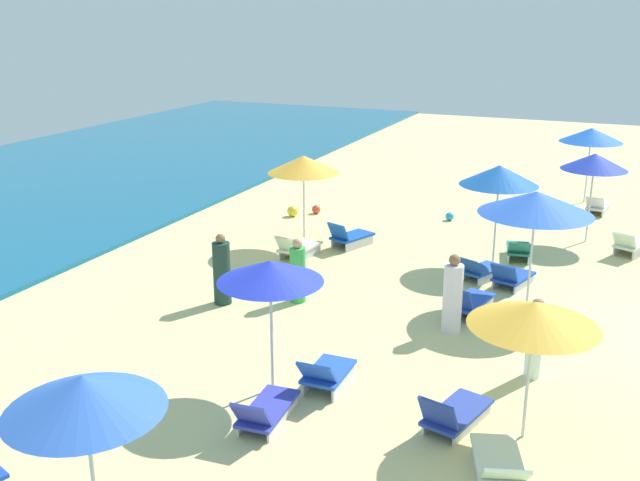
{
  "coord_description": "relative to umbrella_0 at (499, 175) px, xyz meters",
  "views": [
    {
      "loc": [
        -15.79,
        2.0,
        6.43
      ],
      "look_at": [
        -0.11,
        8.79,
        1.02
      ],
      "focal_mm": 41.38,
      "sensor_mm": 36.0,
      "label": 1
    }
  ],
  "objects": [
    {
      "name": "umbrella_8",
      "position": [
        7.82,
        -1.66,
        -0.06
      ],
      "size": [
        2.09,
        2.09,
        2.57
      ],
      "color": "silver",
      "rests_on": "ground_plane"
    },
    {
      "name": "umbrella_7",
      "position": [
        3.07,
        -2.08,
        -0.05
      ],
      "size": [
        1.82,
        1.82,
        2.57
      ],
      "color": "silver",
      "rests_on": "ground_plane"
    },
    {
      "name": "beachgoer_1",
      "position": [
        -4.33,
        3.62,
        -1.69
      ],
      "size": [
        0.51,
        0.51,
        1.51
      ],
      "rotation": [
        0.0,
        0.0,
        5.48
      ],
      "color": "green",
      "rests_on": "ground_plane"
    },
    {
      "name": "lounge_chair_8_0",
      "position": [
        6.42,
        -2.18,
        -2.14
      ],
      "size": [
        1.6,
        0.76,
        0.69
      ],
      "rotation": [
        0.0,
        0.0,
        1.43
      ],
      "color": "silver",
      "rests_on": "ground_plane"
    },
    {
      "name": "umbrella_5",
      "position": [
        -8.22,
        2.29,
        -0.17
      ],
      "size": [
        1.82,
        1.82,
        2.4
      ],
      "color": "silver",
      "rests_on": "ground_plane"
    },
    {
      "name": "umbrella_6",
      "position": [
        -12.61,
        2.5,
        -0.26
      ],
      "size": [
        1.93,
        1.93,
        2.36
      ],
      "color": "silver",
      "rests_on": "ground_plane"
    },
    {
      "name": "lounge_chair_2_0",
      "position": [
        -8.18,
        -0.93,
        -2.15
      ],
      "size": [
        1.6,
        0.97,
        0.75
      ],
      "rotation": [
        0.0,
        0.0,
        1.32
      ],
      "color": "silver",
      "rests_on": "ground_plane"
    },
    {
      "name": "umbrella_2",
      "position": [
        -8.01,
        -2.0,
        -0.31
      ],
      "size": [
        1.98,
        1.98,
        2.28
      ],
      "color": "silver",
      "rests_on": "ground_plane"
    },
    {
      "name": "lounge_chair_5_0",
      "position": [
        -9.28,
        1.89,
        -2.16
      ],
      "size": [
        1.55,
        0.71,
        0.7
      ],
      "rotation": [
        0.0,
        0.0,
        1.64
      ],
      "color": "silver",
      "rests_on": "ground_plane"
    },
    {
      "name": "lounge_chair_5_1",
      "position": [
        -7.84,
        1.43,
        -2.09
      ],
      "size": [
        1.32,
        0.68,
        0.75
      ],
      "rotation": [
        0.0,
        0.0,
        1.59
      ],
      "color": "silver",
      "rests_on": "ground_plane"
    },
    {
      "name": "lounge_chair_7_0",
      "position": [
        2.35,
        -3.3,
        -2.12
      ],
      "size": [
        1.53,
        1.1,
        0.71
      ],
      "rotation": [
        0.0,
        0.0,
        1.18
      ],
      "color": "silver",
      "rests_on": "ground_plane"
    },
    {
      "name": "lounge_chair_3_0",
      "position": [
        -3.53,
        -0.13,
        -2.11
      ],
      "size": [
        1.56,
        0.9,
        0.78
      ],
      "rotation": [
        0.0,
        0.0,
        1.36
      ],
      "color": "silver",
      "rests_on": "ground_plane"
    },
    {
      "name": "lounge_chair_0_1",
      "position": [
        -1.25,
        0.08,
        -2.14
      ],
      "size": [
        1.4,
        1.03,
        0.66
      ],
      "rotation": [
        0.0,
        0.0,
        1.17
      ],
      "color": "silver",
      "rests_on": "ground_plane"
    },
    {
      "name": "lounge_chair_2_1",
      "position": [
        -9.32,
        -1.86,
        -2.13
      ],
      "size": [
        1.58,
        1.07,
        0.65
      ],
      "rotation": [
        0.0,
        0.0,
        1.89
      ],
      "color": "silver",
      "rests_on": "ground_plane"
    },
    {
      "name": "umbrella_1",
      "position": [
        -0.54,
        5.2,
        -0.04
      ],
      "size": [
        1.98,
        1.98,
        2.59
      ],
      "color": "silver",
      "rests_on": "ground_plane"
    },
    {
      "name": "lounge_chair_1_1",
      "position": [
        -1.53,
        4.93,
        -2.11
      ],
      "size": [
        1.47,
        0.84,
        0.72
      ],
      "rotation": [
        0.0,
        0.0,
        1.43
      ],
      "color": "silver",
      "rests_on": "ground_plane"
    },
    {
      "name": "umbrella_3",
      "position": [
        -2.63,
        -1.26,
        0.05
      ],
      "size": [
        2.46,
        2.46,
        2.68
      ],
      "color": "silver",
      "rests_on": "ground_plane"
    },
    {
      "name": "lounge_chair_1_0",
      "position": [
        -0.09,
        3.99,
        -2.1
      ],
      "size": [
        1.48,
        1.07,
        0.78
      ],
      "rotation": [
        0.0,
        0.0,
        1.2
      ],
      "color": "silver",
      "rests_on": "ground_plane"
    },
    {
      "name": "beach_ball_0",
      "position": [
        3.67,
        2.06,
        -2.25
      ],
      "size": [
        0.27,
        0.27,
        0.27
      ],
      "primitive_type": "sphere",
      "color": "#2B94D0",
      "rests_on": "ground_plane"
    },
    {
      "name": "beach_ball_2",
      "position": [
        2.13,
        6.82,
        -2.21
      ],
      "size": [
        0.35,
        0.35,
        0.35
      ],
      "primitive_type": "sphere",
      "color": "yellow",
      "rests_on": "ground_plane"
    },
    {
      "name": "beach_ball_1",
      "position": [
        2.74,
        6.27,
        -2.25
      ],
      "size": [
        0.28,
        0.28,
        0.28
      ],
      "primitive_type": "sphere",
      "color": "#DD462F",
      "rests_on": "ground_plane"
    },
    {
      "name": "beachgoer_2",
      "position": [
        -4.58,
        -0.01,
        -1.61
      ],
      "size": [
        0.42,
        0.42,
        1.69
      ],
      "rotation": [
        0.0,
        0.0,
        4.76
      ],
      "color": "silver",
      "rests_on": "ground_plane"
    },
    {
      "name": "beachgoer_3",
      "position": [
        -5.11,
        5.14,
        -1.63
      ],
      "size": [
        0.55,
        0.55,
        1.65
      ],
      "rotation": [
        0.0,
        0.0,
        3.76
      ],
      "color": "#203832",
      "rests_on": "ground_plane"
    },
    {
      "name": "beachgoer_0",
      "position": [
        -5.92,
        -1.84,
        -1.65
      ],
      "size": [
        0.37,
        0.37,
        1.52
      ],
      "rotation": [
        0.0,
        0.0,
        1.88
      ],
      "color": "white",
      "rests_on": "ground_plane"
    },
    {
      "name": "umbrella_0",
      "position": [
        0.0,
        0.0,
        0.0
      ],
      "size": [
        2.0,
        2.0,
        2.65
      ],
      "color": "silver",
      "rests_on": "ground_plane"
    },
    {
      "name": "lounge_chair_3_1",
      "position": [
        -1.47,
        -0.72,
        -2.13
      ],
      "size": [
        1.37,
        0.96,
        0.7
      ],
      "rotation": [
        0.0,
        0.0,
        1.29
      ],
      "color": "silver",
      "rests_on": "ground_plane"
    },
    {
      "name": "lounge_chair_0_0",
      "position": [
        0.67,
        -0.54,
        -2.12
      ],
      "size": [
        1.37,
        0.82,
        0.64
      ],
      "rotation": [
        0.0,
        0.0,
        1.76
      ],
      "color": "silver",
      "rests_on": "ground_plane"
    }
  ]
}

